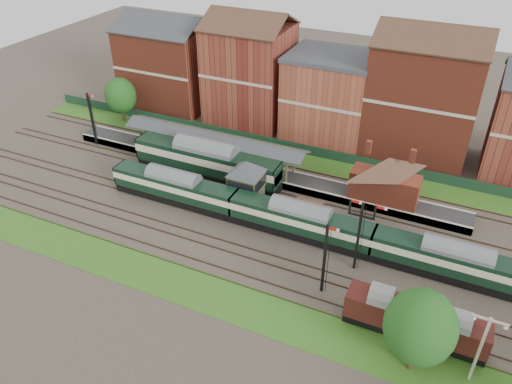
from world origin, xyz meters
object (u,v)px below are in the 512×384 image
at_px(semaphore_bracket, 359,232).
at_px(platform_railcar, 207,160).
at_px(dmu_train, 300,220).
at_px(signal_box, 247,182).
at_px(goods_van_a, 379,308).

height_order(semaphore_bracket, platform_railcar, semaphore_bracket).
xyz_separation_m(semaphore_bracket, dmu_train, (-7.00, 2.50, -2.44)).
height_order(semaphore_bracket, dmu_train, semaphore_bracket).
xyz_separation_m(semaphore_bracket, platform_railcar, (-22.29, 9.00, -1.94)).
distance_m(semaphore_bracket, dmu_train, 7.82).
distance_m(signal_box, dmu_train, 8.73).
xyz_separation_m(dmu_train, platform_railcar, (-15.29, 6.50, 0.49)).
bearing_deg(goods_van_a, platform_railcar, 149.28).
bearing_deg(dmu_train, signal_box, 157.99).
bearing_deg(semaphore_bracket, signal_box, 159.08).
bearing_deg(signal_box, dmu_train, -22.01).
bearing_deg(signal_box, platform_railcar, 155.86).
bearing_deg(platform_railcar, goods_van_a, -30.72).
bearing_deg(dmu_train, semaphore_bracket, -19.66).
relative_size(dmu_train, platform_railcar, 2.41).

